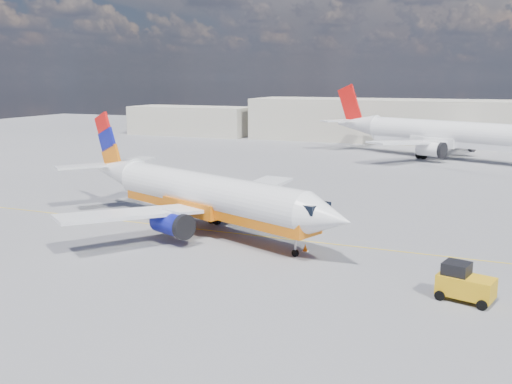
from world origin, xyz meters
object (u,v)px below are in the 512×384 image
at_px(main_jet, 201,194).
at_px(traffic_cone, 305,248).
at_px(second_jet, 437,134).
at_px(gse_tug, 464,283).

distance_m(main_jet, traffic_cone, 10.12).
relative_size(second_jet, gse_tug, 11.03).
bearing_deg(main_jet, second_jet, 96.65).
xyz_separation_m(gse_tug, traffic_cone, (-10.79, 5.35, -0.72)).
xyz_separation_m(main_jet, gse_tug, (20.26, -7.65, -2.02)).
relative_size(main_jet, traffic_cone, 51.76).
height_order(main_jet, gse_tug, main_jet).
relative_size(main_jet, second_jet, 0.82).
bearing_deg(traffic_cone, main_jet, 166.35).
distance_m(main_jet, second_jet, 53.01).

